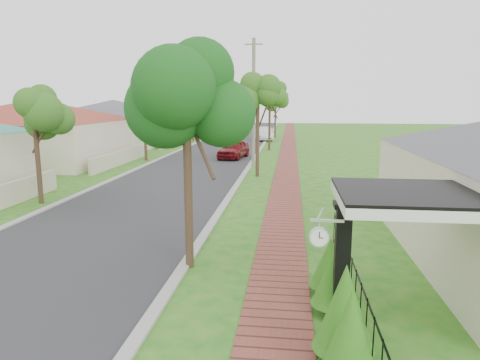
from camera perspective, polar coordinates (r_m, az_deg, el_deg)
The scene contains 16 objects.
ground at distance 10.92m, azimuth -12.78°, elevation -13.95°, with size 160.00×160.00×0.00m, color #206718.
road at distance 30.37m, azimuth -5.59°, elevation 1.98°, with size 7.00×120.00×0.02m, color #28282B.
kerb_right at distance 29.81m, azimuth 1.29°, elevation 1.86°, with size 0.30×120.00×0.10m, color #9E9E99.
kerb_left at distance 31.36m, azimuth -12.12°, elevation 2.06°, with size 0.30×120.00×0.10m, color #9E9E99.
sidewalk at distance 29.68m, azimuth 6.29°, elevation 1.76°, with size 1.50×120.00×0.03m, color brown.
porch_post at distance 9.05m, azimuth 13.40°, elevation -11.54°, with size 0.48×0.48×2.52m.
picket_fence at distance 10.23m, azimuth 14.61°, elevation -12.50°, with size 0.03×8.02×1.00m.
street_trees at distance 36.73m, azimuth -3.21°, elevation 10.58°, with size 10.70×37.65×5.89m.
hedge_row at distance 8.62m, azimuth 13.08°, elevation -15.24°, with size 0.94×4.29×1.86m.
far_house_red at distance 34.72m, azimuth -25.45°, elevation 5.97°, with size 15.56×15.56×4.60m.
far_house_grey at distance 47.15m, azimuth -16.38°, elevation 7.48°, with size 15.56×15.56×4.60m.
parked_car_red at distance 33.85m, azimuth -0.84°, elevation 4.13°, with size 1.70×4.23×1.44m, color maroon.
parked_car_white at distance 49.36m, azimuth 3.23°, elevation 6.17°, with size 1.61×4.63×1.53m, color white.
near_tree at distance 11.16m, azimuth -7.18°, elevation 10.21°, with size 2.17×2.17×5.56m.
utility_pole at distance 29.45m, azimuth 1.82°, elevation 10.24°, with size 1.20×0.24×8.57m.
station_clock at distance 8.35m, azimuth 10.59°, elevation -7.27°, with size 0.64×0.13×0.54m.
Camera 1 is at (3.48, -9.34, 4.47)m, focal length 32.00 mm.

